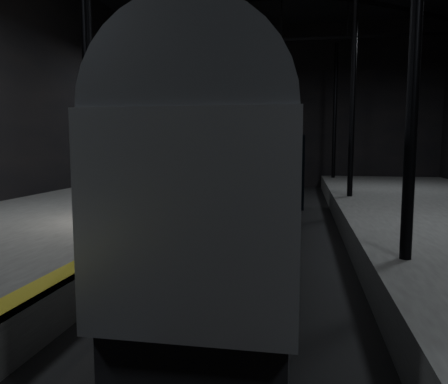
# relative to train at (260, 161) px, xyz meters

# --- Properties ---
(ground) EXTENTS (44.00, 44.00, 0.00)m
(ground) POSITION_rel_train_xyz_m (0.00, -0.88, -2.99)
(ground) COLOR black
(ground) RESTS_ON ground
(platform_left) EXTENTS (9.00, 43.80, 1.00)m
(platform_left) POSITION_rel_train_xyz_m (-7.50, -0.88, -2.49)
(platform_left) COLOR #4A4A47
(platform_left) RESTS_ON ground
(tactile_strip) EXTENTS (0.50, 43.80, 0.01)m
(tactile_strip) POSITION_rel_train_xyz_m (-3.25, -0.88, -1.98)
(tactile_strip) COLOR olive
(tactile_strip) RESTS_ON platform_left
(track) EXTENTS (2.40, 43.00, 0.24)m
(track) POSITION_rel_train_xyz_m (0.00, -0.88, -2.92)
(track) COLOR #3F3328
(track) RESTS_ON ground
(train) EXTENTS (3.00, 20.03, 5.35)m
(train) POSITION_rel_train_xyz_m (0.00, 0.00, 0.00)
(train) COLOR #ACAEB4
(train) RESTS_ON ground
(woman) EXTENTS (0.68, 0.55, 1.63)m
(woman) POSITION_rel_train_xyz_m (-4.87, 1.66, -1.17)
(woman) COLOR #94885B
(woman) RESTS_ON platform_left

